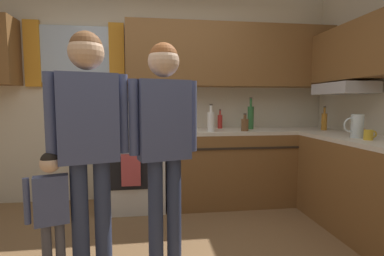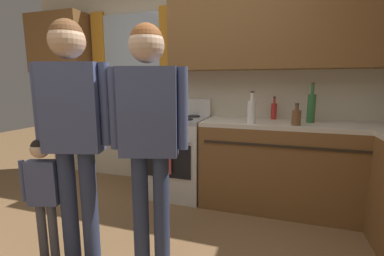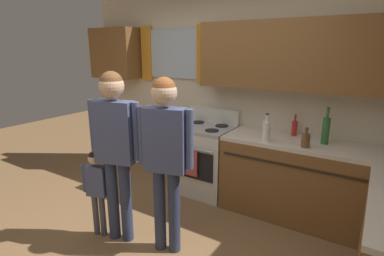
{
  "view_description": "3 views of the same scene",
  "coord_description": "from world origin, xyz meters",
  "px_view_note": "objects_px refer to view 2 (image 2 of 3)",
  "views": [
    {
      "loc": [
        0.05,
        -1.76,
        1.23
      ],
      "look_at": [
        0.38,
        0.74,
        1.0
      ],
      "focal_mm": 26.2,
      "sensor_mm": 36.0,
      "label": 1
    },
    {
      "loc": [
        0.91,
        -1.26,
        1.29
      ],
      "look_at": [
        0.3,
        0.63,
        0.95
      ],
      "focal_mm": 24.92,
      "sensor_mm": 36.0,
      "label": 2
    },
    {
      "loc": [
        1.65,
        -1.71,
        1.88
      ],
      "look_at": [
        0.24,
        0.53,
        1.17
      ],
      "focal_mm": 27.9,
      "sensor_mm": 36.0,
      "label": 3
    }
  ],
  "objects_px": {
    "bottle_milk_white": "(252,111)",
    "bottle_wine_green": "(311,107)",
    "bottle_sauce_red": "(274,111)",
    "stove_oven": "(175,154)",
    "bottle_squat_brown": "(296,117)",
    "adult_holding_child": "(73,117)",
    "adult_in_plaid": "(149,122)",
    "small_child": "(44,187)"
  },
  "relations": [
    {
      "from": "bottle_milk_white",
      "to": "adult_in_plaid",
      "type": "relative_size",
      "value": 0.19
    },
    {
      "from": "adult_holding_child",
      "to": "small_child",
      "type": "height_order",
      "value": "adult_holding_child"
    },
    {
      "from": "bottle_squat_brown",
      "to": "adult_holding_child",
      "type": "distance_m",
      "value": 1.89
    },
    {
      "from": "bottle_wine_green",
      "to": "bottle_squat_brown",
      "type": "xyz_separation_m",
      "value": [
        -0.15,
        -0.23,
        -0.07
      ]
    },
    {
      "from": "bottle_sauce_red",
      "to": "adult_holding_child",
      "type": "xyz_separation_m",
      "value": [
        -1.26,
        -1.57,
        0.07
      ]
    },
    {
      "from": "adult_holding_child",
      "to": "bottle_wine_green",
      "type": "bearing_deg",
      "value": 41.38
    },
    {
      "from": "bottle_wine_green",
      "to": "adult_holding_child",
      "type": "distance_m",
      "value": 2.15
    },
    {
      "from": "bottle_squat_brown",
      "to": "adult_holding_child",
      "type": "bearing_deg",
      "value": -140.81
    },
    {
      "from": "bottle_sauce_red",
      "to": "adult_in_plaid",
      "type": "relative_size",
      "value": 0.15
    },
    {
      "from": "bottle_milk_white",
      "to": "bottle_squat_brown",
      "type": "height_order",
      "value": "bottle_milk_white"
    },
    {
      "from": "bottle_sauce_red",
      "to": "stove_oven",
      "type": "bearing_deg",
      "value": -169.74
    },
    {
      "from": "bottle_sauce_red",
      "to": "bottle_wine_green",
      "type": "distance_m",
      "value": 0.39
    },
    {
      "from": "adult_in_plaid",
      "to": "small_child",
      "type": "distance_m",
      "value": 0.89
    },
    {
      "from": "bottle_sauce_red",
      "to": "bottle_wine_green",
      "type": "height_order",
      "value": "bottle_wine_green"
    },
    {
      "from": "bottle_wine_green",
      "to": "bottle_squat_brown",
      "type": "bearing_deg",
      "value": -123.04
    },
    {
      "from": "adult_holding_child",
      "to": "bottle_sauce_red",
      "type": "bearing_deg",
      "value": 51.28
    },
    {
      "from": "adult_holding_child",
      "to": "adult_in_plaid",
      "type": "height_order",
      "value": "adult_holding_child"
    },
    {
      "from": "stove_oven",
      "to": "small_child",
      "type": "relative_size",
      "value": 1.2
    },
    {
      "from": "stove_oven",
      "to": "bottle_squat_brown",
      "type": "height_order",
      "value": "bottle_squat_brown"
    },
    {
      "from": "adult_holding_child",
      "to": "small_child",
      "type": "distance_m",
      "value": 0.54
    },
    {
      "from": "bottle_squat_brown",
      "to": "bottle_milk_white",
      "type": "bearing_deg",
      "value": -176.11
    },
    {
      "from": "bottle_milk_white",
      "to": "adult_holding_child",
      "type": "bearing_deg",
      "value": -132.26
    },
    {
      "from": "bottle_squat_brown",
      "to": "adult_in_plaid",
      "type": "height_order",
      "value": "adult_in_plaid"
    },
    {
      "from": "bottle_squat_brown",
      "to": "small_child",
      "type": "distance_m",
      "value": 2.16
    },
    {
      "from": "bottle_milk_white",
      "to": "bottle_wine_green",
      "type": "xyz_separation_m",
      "value": [
        0.55,
        0.25,
        0.03
      ]
    },
    {
      "from": "stove_oven",
      "to": "adult_holding_child",
      "type": "bearing_deg",
      "value": -97.42
    },
    {
      "from": "adult_holding_child",
      "to": "adult_in_plaid",
      "type": "bearing_deg",
      "value": 12.68
    },
    {
      "from": "bottle_wine_green",
      "to": "bottle_sauce_red",
      "type": "bearing_deg",
      "value": 156.85
    },
    {
      "from": "bottle_milk_white",
      "to": "bottle_squat_brown",
      "type": "xyz_separation_m",
      "value": [
        0.41,
        0.03,
        -0.04
      ]
    },
    {
      "from": "bottle_wine_green",
      "to": "adult_holding_child",
      "type": "relative_size",
      "value": 0.23
    },
    {
      "from": "bottle_milk_white",
      "to": "bottle_wine_green",
      "type": "height_order",
      "value": "bottle_wine_green"
    },
    {
      "from": "bottle_milk_white",
      "to": "bottle_squat_brown",
      "type": "relative_size",
      "value": 1.53
    },
    {
      "from": "bottle_sauce_red",
      "to": "bottle_wine_green",
      "type": "xyz_separation_m",
      "value": [
        0.35,
        -0.15,
        0.06
      ]
    },
    {
      "from": "bottle_squat_brown",
      "to": "adult_in_plaid",
      "type": "relative_size",
      "value": 0.12
    },
    {
      "from": "stove_oven",
      "to": "bottle_sauce_red",
      "type": "bearing_deg",
      "value": 10.26
    },
    {
      "from": "stove_oven",
      "to": "bottle_sauce_red",
      "type": "distance_m",
      "value": 1.22
    },
    {
      "from": "bottle_wine_green",
      "to": "adult_holding_child",
      "type": "xyz_separation_m",
      "value": [
        -1.61,
        -1.42,
        0.01
      ]
    },
    {
      "from": "adult_holding_child",
      "to": "small_child",
      "type": "xyz_separation_m",
      "value": [
        -0.23,
        -0.07,
        -0.49
      ]
    },
    {
      "from": "bottle_wine_green",
      "to": "adult_in_plaid",
      "type": "height_order",
      "value": "adult_in_plaid"
    },
    {
      "from": "bottle_sauce_red",
      "to": "bottle_wine_green",
      "type": "relative_size",
      "value": 0.62
    },
    {
      "from": "small_child",
      "to": "stove_oven",
      "type": "bearing_deg",
      "value": 74.35
    },
    {
      "from": "bottle_wine_green",
      "to": "adult_holding_child",
      "type": "bearing_deg",
      "value": -138.62
    }
  ]
}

